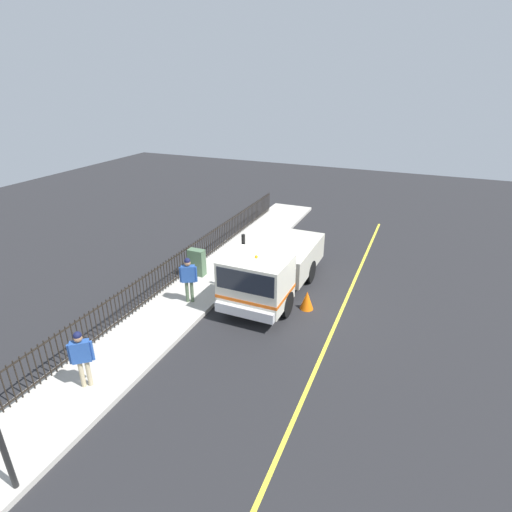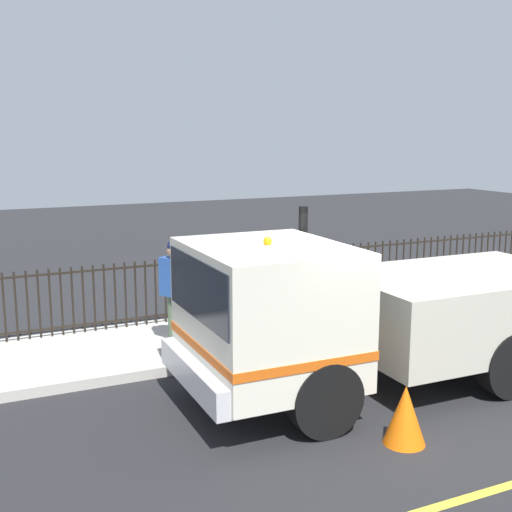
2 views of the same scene
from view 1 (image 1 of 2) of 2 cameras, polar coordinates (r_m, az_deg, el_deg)
The scene contains 9 objects.
ground_plane at distance 16.07m, azimuth 2.84°, elevation -6.13°, with size 53.37×53.37×0.00m, color #232326.
sidewalk_slab at distance 17.28m, azimuth -7.39°, elevation -3.75°, with size 2.56×24.26×0.16m, color #B7B2A8.
lane_marking at distance 15.51m, azimuth 11.84°, elevation -7.84°, with size 0.12×21.83×0.01m, color yellow.
work_truck at distance 15.76m, azimuth 2.16°, elevation -1.71°, with size 2.43×6.25×2.60m.
worker_standing at distance 15.29m, azimuth -9.53°, elevation -2.71°, with size 0.60×0.44×1.82m.
pedestrian_distant at distance 12.08m, azimuth -23.46°, elevation -12.51°, with size 0.53×0.49×1.77m.
iron_fence at distance 17.49m, azimuth -10.50°, elevation -1.08°, with size 0.04×20.65×1.21m.
utility_cabinet at distance 17.59m, azimuth -8.35°, elevation -0.88°, with size 0.71×0.37×1.17m, color #4C6B4C.
traffic_cone at distance 15.38m, azimuth 7.20°, elevation -6.20°, with size 0.51×0.51×0.73m, color orange.
Camera 1 is at (-4.71, 13.13, 7.99)m, focal length 28.34 mm.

